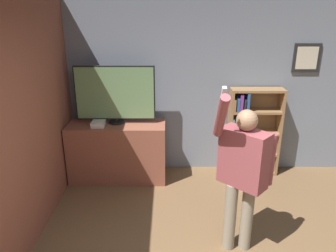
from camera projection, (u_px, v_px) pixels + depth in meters
wall_back at (206, 87)px, 5.01m from camera, size 6.15×0.09×2.70m
wall_side_brick at (32, 117)px, 3.67m from camera, size 0.06×4.39×2.70m
tv_ledge at (118, 151)px, 4.97m from camera, size 1.44×0.55×0.89m
television at (115, 94)px, 4.71m from camera, size 1.15×0.22×0.85m
game_console at (99, 124)px, 4.71m from camera, size 0.19×0.20×0.08m
bookshelf at (249, 131)px, 5.07m from camera, size 0.79×0.28×1.38m
person at (243, 169)px, 3.31m from camera, size 0.63×0.55×1.87m
waste_bin at (248, 175)px, 4.82m from camera, size 0.35×0.35×0.36m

